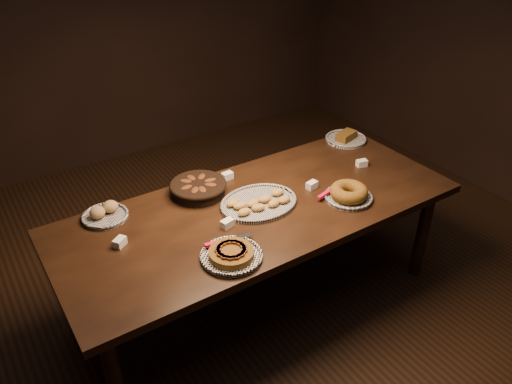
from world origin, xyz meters
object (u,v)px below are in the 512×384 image
bundt_cake_plate (349,194)px  madeleine_platter (259,203)px  apple_tart_plate (231,254)px  buffet_table (260,216)px

bundt_cake_plate → madeleine_platter: bearing=136.6°
apple_tart_plate → bundt_cake_plate: (0.87, 0.09, 0.02)m
madeleine_platter → bundt_cake_plate: bearing=-46.0°
madeleine_platter → bundt_cake_plate: 0.54m
buffet_table → apple_tart_plate: 0.51m
apple_tart_plate → bundt_cake_plate: 0.88m
buffet_table → bundt_cake_plate: (0.49, -0.23, 0.11)m
apple_tart_plate → madeleine_platter: (0.39, 0.33, -0.00)m
buffet_table → madeleine_platter: madeleine_platter is taller
madeleine_platter → bundt_cake_plate: (0.49, -0.24, 0.02)m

